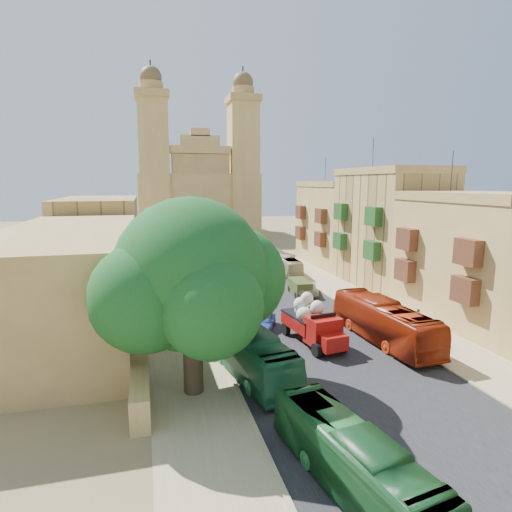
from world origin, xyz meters
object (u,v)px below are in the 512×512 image
olive_pickup (300,288)px  pedestrian_c (382,316)px  red_truck (313,322)px  bus_green_south (353,460)px  street_tree_a (174,304)px  pedestrian_a (417,318)px  street_tree_d (158,241)px  street_tree_b (166,268)px  car_blue_b (194,252)px  church (198,194)px  ficus_tree (193,279)px  car_cream (306,288)px  car_white_b (228,257)px  car_white_a (230,271)px  bus_red_east (384,322)px  street_tree_c (161,249)px  car_dkblue (192,255)px  bus_green_north (248,350)px  bus_cream_east (288,265)px  car_blue_a (264,321)px

olive_pickup → pedestrian_c: 11.78m
red_truck → bus_green_south: 15.84m
street_tree_a → pedestrian_a: bearing=-3.4°
street_tree_d → olive_pickup: bearing=-60.3°
street_tree_b → olive_pickup: 14.48m
street_tree_b → car_blue_b: bearing=78.1°
church → red_truck: bearing=-89.9°
ficus_tree → car_cream: 24.77m
car_white_b → bus_green_south: bearing=92.8°
olive_pickup → car_white_a: 12.10m
car_white_a → pedestrian_c: 23.76m
car_blue_b → pedestrian_a: (14.37, -41.11, 0.14)m
car_cream → pedestrian_c: pedestrian_c is taller
olive_pickup → bus_red_east: 14.87m
church → pedestrian_a: bearing=-81.4°
car_cream → pedestrian_c: 11.65m
street_tree_c → pedestrian_a: bearing=-51.2°
street_tree_a → pedestrian_c: bearing=-0.5°
car_white_b → pedestrian_c: (7.00, -33.15, 0.24)m
street_tree_c → red_truck: bearing=-69.1°
olive_pickup → car_white_b: (-3.70, 21.85, -0.20)m
street_tree_b → red_truck: street_tree_b is taller
car_cream → car_dkblue: size_ratio=1.29×
red_truck → bus_green_north: red_truck is taller
street_tree_b → car_white_a: 13.41m
street_tree_a → olive_pickup: bearing=38.2°
red_truck → car_white_a: (-1.54, 24.48, -0.94)m
bus_red_east → car_dkblue: size_ratio=2.94×
car_white_b → bus_green_north: bearing=89.1°
street_tree_a → street_tree_b: (0.00, 12.00, 0.40)m
street_tree_a → bus_cream_east: street_tree_a is taller
pedestrian_c → pedestrian_a: bearing=56.5°
red_truck → pedestrian_a: red_truck is taller
street_tree_d → bus_red_east: size_ratio=0.42×
street_tree_b → car_white_a: street_tree_b is taller
bus_red_east → car_blue_a: (-8.17, 4.91, -0.88)m
street_tree_c → car_white_a: 9.36m
bus_red_east → car_blue_a: bus_red_east is taller
street_tree_a → street_tree_c: bearing=90.0°
car_dkblue → pedestrian_a: (14.96, -37.84, 0.21)m
street_tree_c → car_blue_a: size_ratio=1.34×
car_dkblue → car_white_b: car_white_b is taller
church → street_tree_b: size_ratio=6.93×
bus_green_south → car_dkblue: size_ratio=2.45×
bus_green_south → ficus_tree: bearing=107.8°
car_white_b → street_tree_a: bearing=80.6°
ficus_tree → car_dkblue: size_ratio=2.95×
car_white_a → car_white_b: size_ratio=1.25×
car_white_b → pedestrian_a: 35.58m
car_blue_a → car_white_a: (1.24, 20.60, 0.01)m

